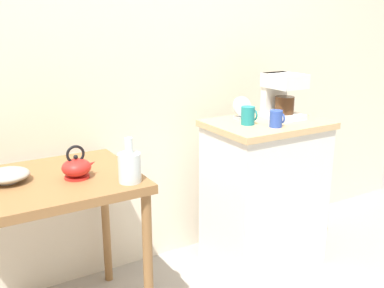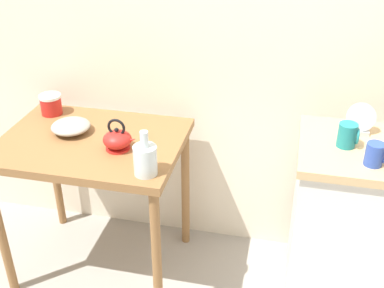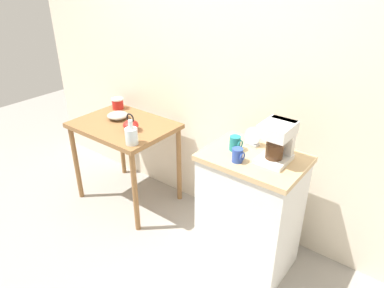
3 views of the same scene
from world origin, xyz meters
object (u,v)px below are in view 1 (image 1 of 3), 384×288
object	(u,v)px
bowl_stoneware	(7,175)
coffee_maker	(281,94)
table_clock	(242,109)
glass_carafe_vase	(130,166)
teakettle	(77,167)
mug_dark_teal	(248,116)
mug_blue	(276,119)

from	to	relation	value
bowl_stoneware	coffee_maker	size ratio (longest dim) A/B	0.71
table_clock	glass_carafe_vase	bearing A→B (deg)	-158.69
teakettle	coffee_maker	bearing A→B (deg)	3.58
coffee_maker	mug_dark_teal	distance (m)	0.29
coffee_maker	mug_blue	distance (m)	0.26
table_clock	mug_blue	bearing A→B (deg)	-81.95
coffee_maker	table_clock	world-z (taller)	coffee_maker
glass_carafe_vase	mug_blue	bearing A→B (deg)	4.83
teakettle	mug_blue	bearing A→B (deg)	-4.84
table_clock	mug_dark_teal	bearing A→B (deg)	-113.44
bowl_stoneware	glass_carafe_vase	bearing A→B (deg)	-30.08
mug_dark_teal	bowl_stoneware	bearing A→B (deg)	177.02
glass_carafe_vase	coffee_maker	bearing A→B (deg)	12.86
teakettle	glass_carafe_vase	bearing A→B (deg)	-42.28
teakettle	table_clock	world-z (taller)	table_clock
bowl_stoneware	glass_carafe_vase	distance (m)	0.53
mug_dark_teal	mug_blue	distance (m)	0.15
bowl_stoneware	mug_blue	xyz separation A→B (m)	(1.33, -0.19, 0.13)
teakettle	mug_dark_teal	size ratio (longest dim) A/B	1.57
teakettle	glass_carafe_vase	xyz separation A→B (m)	(0.18, -0.16, 0.02)
table_clock	teakettle	bearing A→B (deg)	-170.86
coffee_maker	table_clock	distance (m)	0.25
teakettle	mug_dark_teal	world-z (taller)	mug_dark_teal
bowl_stoneware	coffee_maker	bearing A→B (deg)	-0.79
glass_carafe_vase	teakettle	bearing A→B (deg)	137.72
glass_carafe_vase	mug_dark_teal	size ratio (longest dim) A/B	1.96
glass_carafe_vase	mug_blue	xyz separation A→B (m)	(0.88, 0.07, 0.09)
bowl_stoneware	glass_carafe_vase	size ratio (longest dim) A/B	0.94
glass_carafe_vase	table_clock	xyz separation A→B (m)	(0.84, 0.33, 0.11)
coffee_maker	glass_carafe_vase	bearing A→B (deg)	-167.14
bowl_stoneware	mug_dark_teal	distance (m)	1.25
table_clock	coffee_maker	bearing A→B (deg)	-22.14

